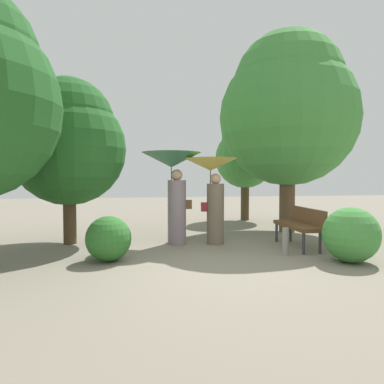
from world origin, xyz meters
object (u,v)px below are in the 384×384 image
object	(u,v)px
park_bench	(300,223)
tree_near_left	(69,140)
person_left	(173,175)
tree_near_right	(245,153)
path_marker_post	(285,241)
tree_mid_right	(288,107)
person_right	(212,181)

from	to	relation	value
park_bench	tree_near_left	world-z (taller)	tree_near_left
tree_near_left	park_bench	bearing A→B (deg)	-13.90
person_left	park_bench	bearing A→B (deg)	-109.44
tree_near_right	path_marker_post	world-z (taller)	tree_near_right
park_bench	tree_near_left	size ratio (longest dim) A/B	0.41
park_bench	path_marker_post	bearing A→B (deg)	-43.31
tree_near_left	tree_mid_right	xyz separation A→B (m)	(5.51, 0.83, 1.06)
person_left	path_marker_post	size ratio (longest dim) A/B	3.89
person_left	tree_mid_right	xyz separation A→B (m)	(3.24, 1.25, 1.83)
person_left	person_right	xyz separation A→B (m)	(0.85, -0.13, -0.13)
path_marker_post	tree_mid_right	bearing A→B (deg)	65.02
path_marker_post	person_left	bearing A→B (deg)	144.16
tree_near_right	park_bench	bearing A→B (deg)	-93.65
tree_near_left	path_marker_post	world-z (taller)	tree_near_left
person_left	person_right	size ratio (longest dim) A/B	1.07
tree_near_right	tree_mid_right	xyz separation A→B (m)	(0.33, -2.67, 1.05)
person_right	path_marker_post	distance (m)	2.07
park_bench	tree_near_right	world-z (taller)	tree_near_right
path_marker_post	tree_near_left	bearing A→B (deg)	156.47
tree_mid_right	path_marker_post	world-z (taller)	tree_mid_right
person_left	tree_mid_right	distance (m)	3.93
tree_mid_right	path_marker_post	xyz separation A→B (m)	(-1.25, -2.69, -3.09)
tree_near_right	tree_mid_right	size ratio (longest dim) A/B	0.65
tree_near_right	tree_mid_right	world-z (taller)	tree_mid_right
tree_near_left	path_marker_post	xyz separation A→B (m)	(4.26, -1.86, -2.03)
path_marker_post	person_right	bearing A→B (deg)	131.14
person_left	tree_mid_right	world-z (taller)	tree_mid_right
person_right	tree_near_right	world-z (taller)	tree_near_right
park_bench	tree_mid_right	bearing A→B (deg)	163.71
person_right	tree_near_right	size ratio (longest dim) A/B	0.54
person_left	path_marker_post	world-z (taller)	person_left
tree_near_left	person_left	bearing A→B (deg)	-10.43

